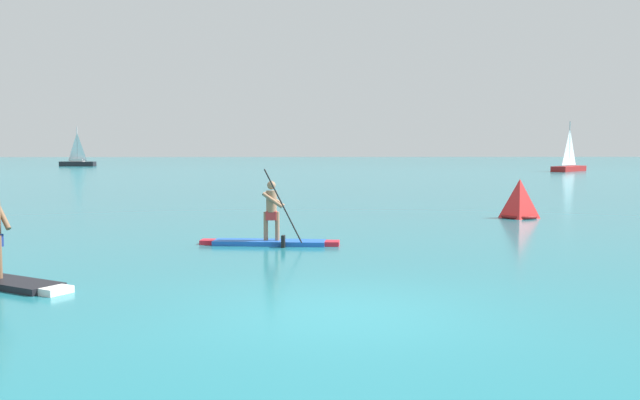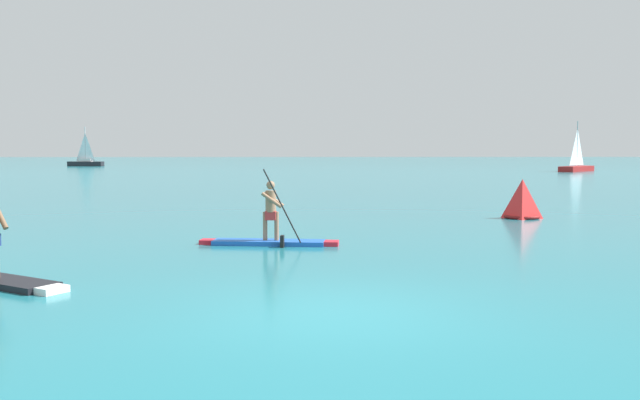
{
  "view_description": "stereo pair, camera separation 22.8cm",
  "coord_description": "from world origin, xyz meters",
  "px_view_note": "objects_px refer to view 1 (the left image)",
  "views": [
    {
      "loc": [
        -0.83,
        -9.5,
        2.34
      ],
      "look_at": [
        0.06,
        8.43,
        1.01
      ],
      "focal_mm": 37.69,
      "sensor_mm": 36.0,
      "label": 1
    },
    {
      "loc": [
        -0.6,
        -9.51,
        2.34
      ],
      "look_at": [
        0.06,
        8.43,
        1.01
      ],
      "focal_mm": 37.69,
      "sensor_mm": 36.0,
      "label": 2
    }
  ],
  "objects_px": {
    "paddleboarder_near_left": "(0,266)",
    "sailboat_left_horizon": "(78,161)",
    "race_marker_buoy": "(519,201)",
    "sailboat_right_horizon": "(569,166)",
    "paddleboarder_mid_center": "(271,233)"
  },
  "relations": [
    {
      "from": "paddleboarder_near_left",
      "to": "sailboat_left_horizon",
      "type": "height_order",
      "value": "sailboat_left_horizon"
    },
    {
      "from": "sailboat_left_horizon",
      "to": "paddleboarder_near_left",
      "type": "bearing_deg",
      "value": 112.41
    },
    {
      "from": "race_marker_buoy",
      "to": "sailboat_left_horizon",
      "type": "bearing_deg",
      "value": 116.68
    },
    {
      "from": "paddleboarder_near_left",
      "to": "sailboat_right_horizon",
      "type": "xyz_separation_m",
      "value": [
        36.16,
        60.93,
        0.3
      ]
    },
    {
      "from": "paddleboarder_near_left",
      "to": "paddleboarder_mid_center",
      "type": "bearing_deg",
      "value": 79.14
    },
    {
      "from": "race_marker_buoy",
      "to": "paddleboarder_mid_center",
      "type": "bearing_deg",
      "value": -143.69
    },
    {
      "from": "paddleboarder_mid_center",
      "to": "sailboat_right_horizon",
      "type": "bearing_deg",
      "value": 68.19
    },
    {
      "from": "paddleboarder_mid_center",
      "to": "paddleboarder_near_left",
      "type": "bearing_deg",
      "value": -126.4
    },
    {
      "from": "paddleboarder_near_left",
      "to": "sailboat_left_horizon",
      "type": "xyz_separation_m",
      "value": [
        -25.31,
        87.24,
        0.41
      ]
    },
    {
      "from": "paddleboarder_near_left",
      "to": "race_marker_buoy",
      "type": "bearing_deg",
      "value": 73.15
    },
    {
      "from": "sailboat_left_horizon",
      "to": "sailboat_right_horizon",
      "type": "xyz_separation_m",
      "value": [
        61.47,
        -26.31,
        -0.1
      ]
    },
    {
      "from": "paddleboarder_near_left",
      "to": "paddleboarder_mid_center",
      "type": "relative_size",
      "value": 0.82
    },
    {
      "from": "sailboat_right_horizon",
      "to": "paddleboarder_mid_center",
      "type": "bearing_deg",
      "value": -166.33
    },
    {
      "from": "race_marker_buoy",
      "to": "sailboat_right_horizon",
      "type": "xyz_separation_m",
      "value": [
        23.14,
        49.98,
        0.04
      ]
    },
    {
      "from": "sailboat_left_horizon",
      "to": "sailboat_right_horizon",
      "type": "height_order",
      "value": "sailboat_left_horizon"
    }
  ]
}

